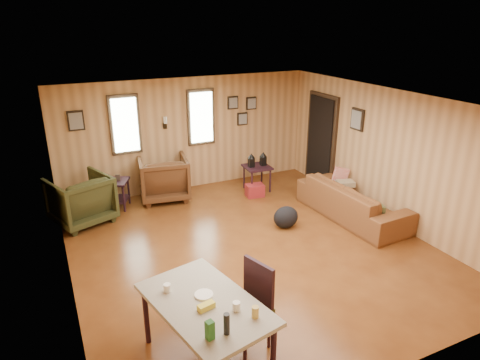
# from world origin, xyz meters

# --- Properties ---
(room) EXTENTS (5.54, 6.04, 2.44)m
(room) POSITION_xyz_m (0.17, 0.27, 1.21)
(room) COLOR brown
(room) RESTS_ON ground
(sofa) EXTENTS (0.78, 2.31, 0.89)m
(sofa) POSITION_xyz_m (2.23, 0.21, 0.45)
(sofa) COLOR brown
(sofa) RESTS_ON ground
(recliner_brown) EXTENTS (1.10, 1.05, 0.99)m
(recliner_brown) POSITION_xyz_m (-0.69, 2.60, 0.49)
(recliner_brown) COLOR #4C2D16
(recliner_brown) RESTS_ON ground
(recliner_green) EXTENTS (1.21, 1.18, 0.99)m
(recliner_green) POSITION_xyz_m (-2.36, 2.16, 0.49)
(recliner_green) COLOR #2E3015
(recliner_green) RESTS_ON ground
(end_table) EXTENTS (0.71, 0.69, 0.70)m
(end_table) POSITION_xyz_m (-1.71, 2.56, 0.39)
(end_table) COLOR black
(end_table) RESTS_ON ground
(side_table) EXTENTS (0.56, 0.56, 0.86)m
(side_table) POSITION_xyz_m (1.25, 2.17, 0.58)
(side_table) COLOR black
(side_table) RESTS_ON ground
(cooler) EXTENTS (0.40, 0.31, 0.26)m
(cooler) POSITION_xyz_m (1.05, 1.89, 0.13)
(cooler) COLOR maroon
(cooler) RESTS_ON ground
(backpack) EXTENTS (0.54, 0.46, 0.40)m
(backpack) POSITION_xyz_m (0.90, 0.38, 0.20)
(backpack) COLOR black
(backpack) RESTS_ON ground
(sofa_pillows) EXTENTS (0.82, 1.68, 0.34)m
(sofa_pillows) POSITION_xyz_m (2.29, 0.20, 0.50)
(sofa_pillows) COLOR #4F542F
(sofa_pillows) RESTS_ON sofa
(dining_table) EXTENTS (1.20, 1.67, 0.99)m
(dining_table) POSITION_xyz_m (-1.54, -2.01, 0.70)
(dining_table) COLOR #9F9885
(dining_table) RESTS_ON ground
(dining_chair) EXTENTS (0.58, 0.58, 1.03)m
(dining_chair) POSITION_xyz_m (-0.99, -1.97, 0.58)
(dining_chair) COLOR #2E3015
(dining_chair) RESTS_ON ground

